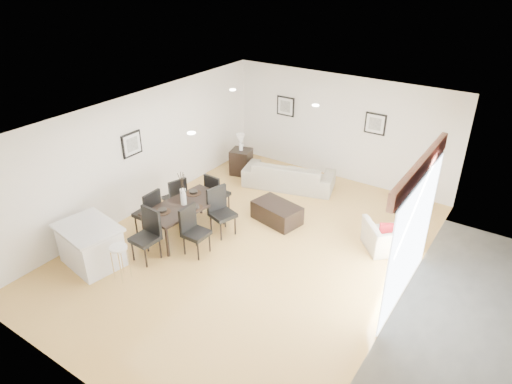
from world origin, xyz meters
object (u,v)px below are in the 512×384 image
Objects in this scene: kitchen_island at (91,245)px; side_table at (241,162)px; dining_chair_wnear at (149,210)px; dining_chair_head at (148,232)px; dining_chair_foot at (215,192)px; dining_chair_efar at (220,208)px; dining_chair_wfar at (176,196)px; armchair at (391,236)px; dining_chair_enear at (193,228)px; dining_table at (184,207)px; sofa at (289,175)px; coffee_table at (277,213)px; bar_stool at (119,251)px.

side_table is at bearing 98.86° from kitchen_island.
dining_chair_head is (0.59, -0.61, 0.02)m from dining_chair_wnear.
side_table is (-0.73, 2.01, -0.20)m from dining_chair_foot.
dining_chair_wfar is at bearing 109.80° from dining_chair_efar.
armchair is at bearing -49.65° from dining_chair_efar.
kitchen_island is (-0.17, -2.19, -0.12)m from dining_chair_wfar.
dining_table is at bearing 54.11° from dining_chair_enear.
dining_chair_head is at bearing 43.02° from dining_chair_wnear.
dining_chair_wfar is (-1.31, -2.70, 0.21)m from sofa.
dining_table is at bearing 93.60° from dining_chair_foot.
coffee_table is at bearing 136.96° from dining_chair_wfar.
side_table is (-0.74, 3.06, -0.29)m from dining_table.
sofa is at bearing 83.54° from dining_table.
bar_stool is at bearing 34.02° from dining_chair_wfar.
dining_chair_efar reaches higher than bar_stool.
dining_chair_head is at bearing 175.75° from dining_chair_efar.
side_table is at bearing -14.25° from sofa.
dining_chair_enear is at bearing 68.56° from bar_stool.
dining_chair_wfar is 0.92× the size of coffee_table.
dining_chair_wfar is (-0.59, 0.40, -0.09)m from dining_table.
kitchen_island is at bearing -133.06° from dining_chair_head.
armchair is at bearing 125.47° from dining_chair_wfar.
dining_chair_wnear is at bearing 143.74° from dining_chair_efar.
dining_table is at bearing 76.07° from kitchen_island.
dining_chair_wnear reaches higher than bar_stool.
dining_table is at bearing -17.36° from armchair.
sofa reaches higher than coffee_table.
dining_chair_efar is 1.59m from dining_chair_head.
bar_stool is (0.06, -2.83, 0.06)m from dining_chair_foot.
side_table is (-1.32, 2.61, -0.24)m from dining_chair_efar.
side_table is 0.52× the size of kitchen_island.
bar_stool reaches higher than sofa.
bar_stool is (-0.66, -4.89, 0.26)m from sofa.
side_table reaches higher than armchair.
dining_chair_foot is (-0.00, 1.04, -0.10)m from dining_table.
dining_chair_wfar is 2.20m from kitchen_island.
dining_chair_head is at bearing 136.11° from dining_chair_enear.
dining_chair_head is at bearing -79.76° from side_table.
kitchen_island reaches higher than coffee_table.
dining_chair_head reaches higher than side_table.
dining_chair_wnear is at bearing -15.89° from armchair.
dining_chair_enear is at bearing -29.15° from dining_table.
dining_table is at bearing -119.99° from coffee_table.
sofa is 2.16× the size of coffee_table.
armchair is 1.00× the size of dining_chair_wfar.
dining_chair_wfar is 2.67m from side_table.
dining_chair_enear is at bearing 89.02° from dining_chair_wnear.
dining_chair_foot is 1.46m from coffee_table.
bar_stool is at bearing -176.23° from dining_chair_efar.
armchair is 4.94m from dining_chair_wnear.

